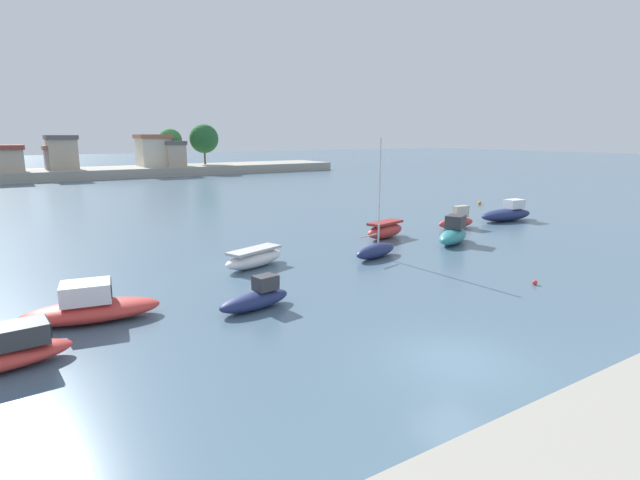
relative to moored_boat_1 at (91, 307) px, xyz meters
name	(u,v)px	position (x,y,z in m)	size (l,w,h in m)	color
ground_plane	(455,361)	(9.28, -10.19, -0.57)	(400.00, 400.00, 0.00)	#476075
moored_boat_1	(91,307)	(0.00, 0.00, 0.00)	(5.34, 2.70, 1.57)	#C63833
moored_boat_2	(256,298)	(6.06, -2.18, -0.11)	(3.51, 1.68, 1.34)	navy
moored_boat_3	(254,258)	(8.92, 4.02, -0.08)	(4.28, 2.58, 1.03)	white
moored_boat_4	(376,250)	(15.89, 2.05, -0.08)	(3.62, 1.84, 7.01)	navy
moored_boat_5	(385,230)	(20.11, 6.23, 0.00)	(3.86, 2.08, 1.19)	#C63833
moored_boat_6	(453,234)	(22.79, 2.37, 0.11)	(4.15, 3.01, 1.86)	teal
moored_boat_7	(457,221)	(27.37, 6.20, 0.01)	(3.50, 1.18, 1.72)	#C63833
moored_boat_8	(507,214)	(33.57, 6.29, 0.03)	(5.53, 2.30, 1.77)	navy
mooring_buoy_0	(480,203)	(39.58, 14.17, -0.38)	(0.39, 0.39, 0.39)	orange
mooring_buoy_1	(535,282)	(18.91, -6.45, -0.45)	(0.24, 0.24, 0.24)	red
distant_shoreline	(69,164)	(7.74, 72.78, 1.82)	(93.81, 11.88, 9.21)	#9E998C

